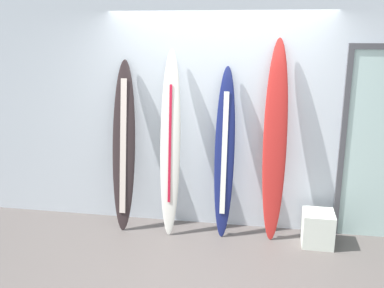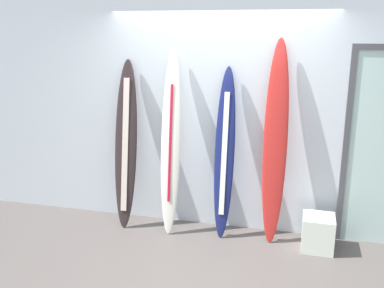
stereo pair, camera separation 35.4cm
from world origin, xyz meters
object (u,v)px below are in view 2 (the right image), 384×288
surfboard_ivory (171,143)px  surfboard_crimson (275,145)px  surfboard_navy (224,156)px  surfboard_charcoal (126,145)px  display_block_left (318,233)px

surfboard_ivory → surfboard_crimson: bearing=1.7°
surfboard_ivory → surfboard_navy: size_ratio=1.09×
surfboard_charcoal → surfboard_crimson: surfboard_crimson is taller
surfboard_charcoal → surfboard_ivory: (0.56, -0.02, 0.06)m
surfboard_charcoal → surfboard_crimson: size_ratio=0.89×
surfboard_charcoal → display_block_left: surfboard_charcoal is taller
surfboard_ivory → surfboard_navy: (0.61, 0.03, -0.11)m
display_block_left → surfboard_navy: bearing=173.2°
surfboard_navy → surfboard_crimson: surfboard_crimson is taller
surfboard_crimson → display_block_left: size_ratio=5.90×
surfboard_ivory → display_block_left: 1.88m
surfboard_navy → surfboard_crimson: 0.57m
display_block_left → surfboard_ivory: bearing=176.6°
surfboard_charcoal → surfboard_navy: bearing=0.6°
surfboard_charcoal → surfboard_crimson: (1.72, 0.02, 0.11)m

